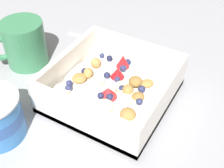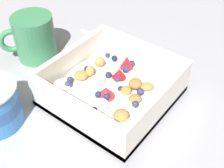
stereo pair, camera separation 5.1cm
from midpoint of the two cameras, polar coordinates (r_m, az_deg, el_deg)
The scene contains 4 objects.
ground_plane at distance 0.52m, azimuth -4.60°, elevation -3.41°, with size 2.40×2.40×0.00m, color #9E9EA3.
fruit_bowl at distance 0.51m, azimuth -2.81°, elevation -0.90°, with size 0.19×0.19×0.07m.
spoon at distance 0.65m, azimuth -1.05°, elevation 7.75°, with size 0.04×0.17×0.01m.
coffee_mug at distance 0.61m, azimuth -18.92°, elevation 7.26°, with size 0.10×0.08×0.09m.
Camera 1 is at (-0.31, -0.20, 0.37)m, focal length 47.60 mm.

